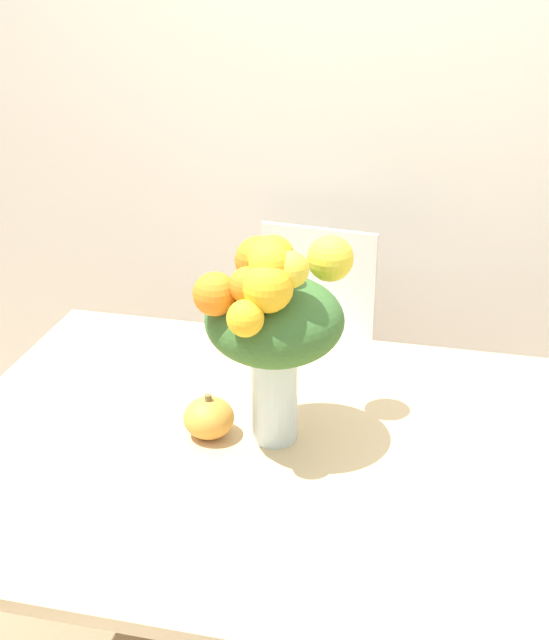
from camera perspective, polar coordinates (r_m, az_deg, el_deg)
The scene contains 5 objects.
wall_back at distance 3.07m, azimuth 5.49°, elevation 14.94°, with size 8.00×0.06×2.70m.
dining_table at distance 2.08m, azimuth -0.69°, elevation -9.86°, with size 1.48×1.17×0.78m.
flower_vase at distance 1.91m, azimuth -0.07°, elevation 0.13°, with size 0.30×0.38×0.50m.
pumpkin at distance 2.05m, azimuth -4.22°, elevation -6.26°, with size 0.12×0.12×0.11m.
dining_chair_near_window at distance 3.00m, azimuth 1.97°, elevation -2.73°, with size 0.46×0.46×0.92m.
Camera 1 is at (0.42, -1.65, 1.89)m, focal length 50.00 mm.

